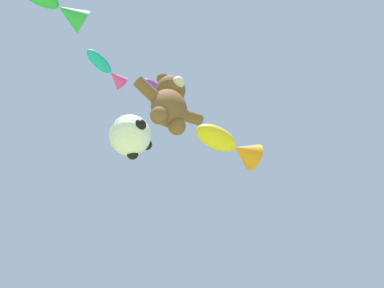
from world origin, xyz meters
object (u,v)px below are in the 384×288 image
object	(u,v)px
fish_kite_violet	(164,97)
fish_kite_teal	(108,70)
fish_kite_emerald	(53,3)
soccer_ball_kite	(131,136)
fish_kite_goldfin	(231,145)
teddy_bear_kite	(170,102)

from	to	relation	value
fish_kite_violet	fish_kite_teal	size ratio (longest dim) A/B	1.09
fish_kite_violet	fish_kite_teal	world-z (taller)	fish_kite_violet
fish_kite_violet	fish_kite_emerald	bearing A→B (deg)	-173.57
soccer_ball_kite	fish_kite_goldfin	bearing A→B (deg)	16.57
soccer_ball_kite	fish_kite_violet	size ratio (longest dim) A/B	0.59
soccer_ball_kite	fish_kite_violet	bearing A→B (deg)	42.41
soccer_ball_kite	fish_kite_emerald	distance (m)	5.58
fish_kite_goldfin	fish_kite_teal	distance (m)	4.85
fish_kite_violet	fish_kite_emerald	xyz separation A→B (m)	(-4.18, -0.47, 0.30)
teddy_bear_kite	fish_kite_emerald	distance (m)	4.73
teddy_bear_kite	fish_kite_violet	xyz separation A→B (m)	(0.64, 1.43, 2.69)
teddy_bear_kite	soccer_ball_kite	world-z (taller)	teddy_bear_kite
soccer_ball_kite	fish_kite_emerald	xyz separation A→B (m)	(-2.78, 0.81, 4.77)
fish_kite_violet	fish_kite_emerald	distance (m)	4.21
teddy_bear_kite	fish_kite_teal	size ratio (longest dim) A/B	1.38
fish_kite_teal	fish_kite_emerald	distance (m)	2.36
teddy_bear_kite	fish_kite_goldfin	size ratio (longest dim) A/B	0.81
teddy_bear_kite	fish_kite_emerald	bearing A→B (deg)	164.80
soccer_ball_kite	fish_kite_goldfin	distance (m)	6.03
fish_kite_goldfin	fish_kite_teal	size ratio (longest dim) A/B	1.71
fish_kite_teal	fish_kite_emerald	xyz separation A→B (m)	(-2.18, -0.45, 0.77)
fish_kite_emerald	teddy_bear_kite	bearing A→B (deg)	-15.20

